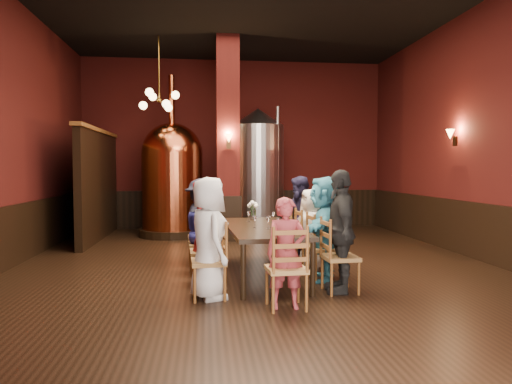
{
  "coord_description": "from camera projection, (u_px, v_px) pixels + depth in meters",
  "views": [
    {
      "loc": [
        -0.8,
        -7.38,
        1.61
      ],
      "look_at": [
        0.04,
        0.2,
        1.21
      ],
      "focal_mm": 32.0,
      "sensor_mm": 36.0,
      "label": 1
    }
  ],
  "objects": [
    {
      "name": "room",
      "position": [
        255.0,
        128.0,
        7.38
      ],
      "size": [
        10.0,
        10.02,
        4.5
      ],
      "color": "black",
      "rests_on": "ground"
    },
    {
      "name": "wainscot_right",
      "position": [
        481.0,
        232.0,
        7.91
      ],
      "size": [
        0.08,
        9.9,
        1.0
      ],
      "primitive_type": "cube",
      "color": "black",
      "rests_on": "ground"
    },
    {
      "name": "wainscot_back",
      "position": [
        235.0,
        209.0,
        12.4
      ],
      "size": [
        7.9,
        0.08,
        1.0
      ],
      "primitive_type": "cube",
      "color": "black",
      "rests_on": "ground"
    },
    {
      "name": "wainscot_left",
      "position": [
        0.0,
        240.0,
        7.04
      ],
      "size": [
        0.08,
        9.9,
        1.0
      ],
      "primitive_type": "cube",
      "color": "black",
      "rests_on": "ground"
    },
    {
      "name": "column",
      "position": [
        228.0,
        139.0,
        10.13
      ],
      "size": [
        0.58,
        0.58,
        4.5
      ],
      "primitive_type": "cube",
      "color": "#43100E",
      "rests_on": "ground"
    },
    {
      "name": "partition",
      "position": [
        98.0,
        186.0,
        10.26
      ],
      "size": [
        0.22,
        3.5,
        2.4
      ],
      "primitive_type": "cube",
      "color": "black",
      "rests_on": "ground"
    },
    {
      "name": "pendant_cluster",
      "position": [
        159.0,
        100.0,
        10.02
      ],
      "size": [
        0.9,
        0.9,
        1.7
      ],
      "primitive_type": null,
      "color": "#A57226",
      "rests_on": "room"
    },
    {
      "name": "sconce_wall",
      "position": [
        455.0,
        137.0,
        8.61
      ],
      "size": [
        0.2,
        0.2,
        0.36
      ],
      "primitive_type": null,
      "rotation": [
        0.0,
        0.0,
        1.57
      ],
      "color": "black",
      "rests_on": "room"
    },
    {
      "name": "sconce_column",
      "position": [
        229.0,
        141.0,
        9.83
      ],
      "size": [
        0.2,
        0.2,
        0.36
      ],
      "primitive_type": null,
      "rotation": [
        0.0,
        0.0,
        3.14
      ],
      "color": "black",
      "rests_on": "column"
    },
    {
      "name": "dining_table",
      "position": [
        262.0,
        230.0,
        6.73
      ],
      "size": [
        1.14,
        2.45,
        0.75
      ],
      "rotation": [
        0.0,
        0.0,
        0.06
      ],
      "color": "black",
      "rests_on": "ground"
    },
    {
      "name": "chair_0",
      "position": [
        209.0,
        261.0,
        5.62
      ],
      "size": [
        0.49,
        0.49,
        0.92
      ],
      "primitive_type": null,
      "rotation": [
        0.0,
        0.0,
        -1.51
      ],
      "color": "brown",
      "rests_on": "ground"
    },
    {
      "name": "person_0",
      "position": [
        209.0,
        238.0,
        5.6
      ],
      "size": [
        0.67,
        0.84,
        1.5
      ],
      "primitive_type": "imported",
      "rotation": [
        0.0,
        0.0,
        1.86
      ],
      "color": "white",
      "rests_on": "ground"
    },
    {
      "name": "chair_1",
      "position": [
        206.0,
        251.0,
        6.28
      ],
      "size": [
        0.49,
        0.49,
        0.92
      ],
      "primitive_type": null,
      "rotation": [
        0.0,
        0.0,
        -1.51
      ],
      "color": "brown",
      "rests_on": "ground"
    },
    {
      "name": "person_1",
      "position": [
        205.0,
        233.0,
        6.26
      ],
      "size": [
        0.45,
        0.59,
        1.44
      ],
      "primitive_type": "imported",
      "rotation": [
        0.0,
        0.0,
        1.35
      ],
      "color": "#A61C23",
      "rests_on": "ground"
    },
    {
      "name": "chair_2",
      "position": [
        203.0,
        244.0,
        6.93
      ],
      "size": [
        0.49,
        0.49,
        0.92
      ],
      "primitive_type": null,
      "rotation": [
        0.0,
        0.0,
        -1.51
      ],
      "color": "brown",
      "rests_on": "ground"
    },
    {
      "name": "person_2",
      "position": [
        203.0,
        232.0,
        6.92
      ],
      "size": [
        0.52,
        0.69,
        1.27
      ],
      "primitive_type": "imported",
      "rotation": [
        0.0,
        0.0,
        1.96
      ],
      "color": "navy",
      "rests_on": "ground"
    },
    {
      "name": "chair_3",
      "position": [
        201.0,
        237.0,
        7.59
      ],
      "size": [
        0.49,
        0.49,
        0.92
      ],
      "primitive_type": null,
      "rotation": [
        0.0,
        0.0,
        -1.51
      ],
      "color": "brown",
      "rests_on": "ground"
    },
    {
      "name": "person_3",
      "position": [
        201.0,
        222.0,
        7.57
      ],
      "size": [
        0.77,
        1.04,
        1.44
      ],
      "primitive_type": "imported",
      "rotation": [
        0.0,
        0.0,
        1.29
      ],
      "color": "black",
      "rests_on": "ground"
    },
    {
      "name": "chair_4",
      "position": [
        340.0,
        257.0,
        5.9
      ],
      "size": [
        0.49,
        0.49,
        0.92
      ],
      "primitive_type": null,
      "rotation": [
        0.0,
        0.0,
        1.63
      ],
      "color": "brown",
      "rests_on": "ground"
    },
    {
      "name": "person_4",
      "position": [
        340.0,
        231.0,
        5.88
      ],
      "size": [
        0.52,
        0.98,
        1.59
      ],
      "primitive_type": "imported",
      "rotation": [
        0.0,
        0.0,
        4.56
      ],
      "color": "black",
      "rests_on": "ground"
    },
    {
      "name": "chair_5",
      "position": [
        324.0,
        248.0,
        6.56
      ],
      "size": [
        0.49,
        0.49,
        0.92
      ],
      "primitive_type": null,
      "rotation": [
        0.0,
        0.0,
        1.63
      ],
      "color": "brown",
      "rests_on": "ground"
    },
    {
      "name": "person_5",
      "position": [
        324.0,
        228.0,
        6.55
      ],
      "size": [
        0.83,
        1.45,
        1.49
      ],
      "primitive_type": "imported",
      "rotation": [
        0.0,
        0.0,
        4.41
      ],
      "color": "teal",
      "rests_on": "ground"
    },
    {
      "name": "chair_6",
      "position": [
        311.0,
        241.0,
        7.21
      ],
      "size": [
        0.49,
        0.49,
        0.92
      ],
      "primitive_type": null,
      "rotation": [
        0.0,
        0.0,
        1.63
      ],
      "color": "brown",
      "rests_on": "ground"
    },
    {
      "name": "person_6",
      "position": [
        311.0,
        229.0,
        7.2
      ],
      "size": [
        0.5,
        0.68,
        1.28
      ],
      "primitive_type": "imported",
      "rotation": [
        0.0,
        0.0,
        4.86
      ],
      "color": "silver",
      "rests_on": "ground"
    },
    {
      "name": "chair_7",
      "position": [
        300.0,
        235.0,
        7.87
      ],
      "size": [
        0.49,
        0.49,
        0.92
      ],
      "primitive_type": null,
      "rotation": [
        0.0,
        0.0,
        1.63
      ],
      "color": "brown",
      "rests_on": "ground"
    },
    {
      "name": "person_7",
      "position": [
        300.0,
        219.0,
        7.86
      ],
      "size": [
        0.53,
        0.78,
        1.47
      ],
      "primitive_type": "imported",
      "rotation": [
        0.0,
        0.0,
        4.97
      ],
      "color": "#201D3A",
      "rests_on": "ground"
    },
    {
      "name": "chair_8",
      "position": [
        286.0,
        268.0,
        5.22
      ],
      "size": [
        0.49,
        0.49,
        0.92
      ],
      "primitive_type": null,
      "rotation": [
        0.0,
        0.0,
        3.2
      ],
      "color": "brown",
      "rests_on": "ground"
    },
    {
      "name": "person_8",
      "position": [
        286.0,
        253.0,
        5.21
      ],
      "size": [
        0.48,
        0.33,
        1.28
      ],
      "primitive_type": "imported",
      "rotation": [
        0.0,
        0.0,
        6.24
      ],
      "color": "#973239",
      "rests_on": "ground"
    },
    {
      "name": "copper_kettle",
      "position": [
        172.0,
        178.0,
        10.81
      ],
      "size": [
        1.66,
        1.66,
        3.79
      ],
      "rotation": [
        0.0,
        0.0,
        0.18
      ],
      "color": "black",
      "rests_on": "ground"
    },
    {
      "name": "steel_vessel",
      "position": [
        258.0,
        171.0,
        11.26
      ],
      "size": [
        1.62,
        1.62,
        3.07
      ],
      "rotation": [
        0.0,
        0.0,
        0.33
      ],
      "color": "#B2B2B7",
      "rests_on": "ground"
    },
    {
      "name": "rose_vase",
      "position": [
        253.0,
        207.0,
        7.64
      ],
      "size": [
        0.19,
        0.19,
        0.32
      ],
      "color": "white",
      "rests_on": "dining_table"
    },
    {
      "name": "wine_glass_0",
      "position": [
        269.0,
        222.0,
        6.56
      ],
      "size": [
        0.07,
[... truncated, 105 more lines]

